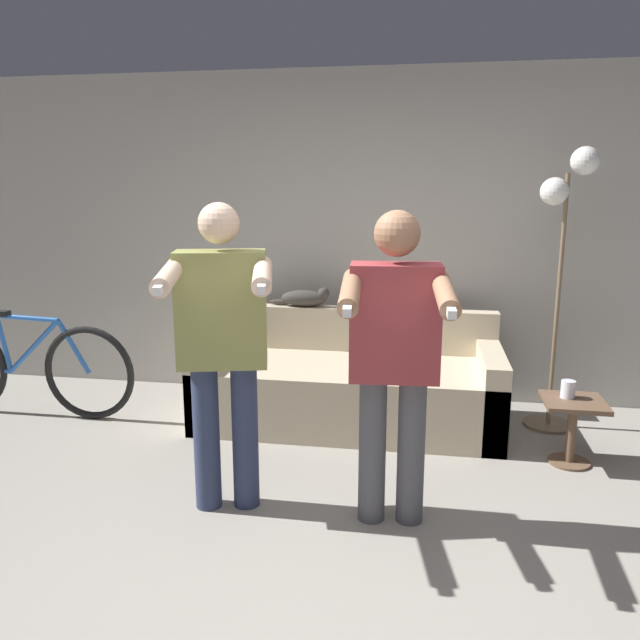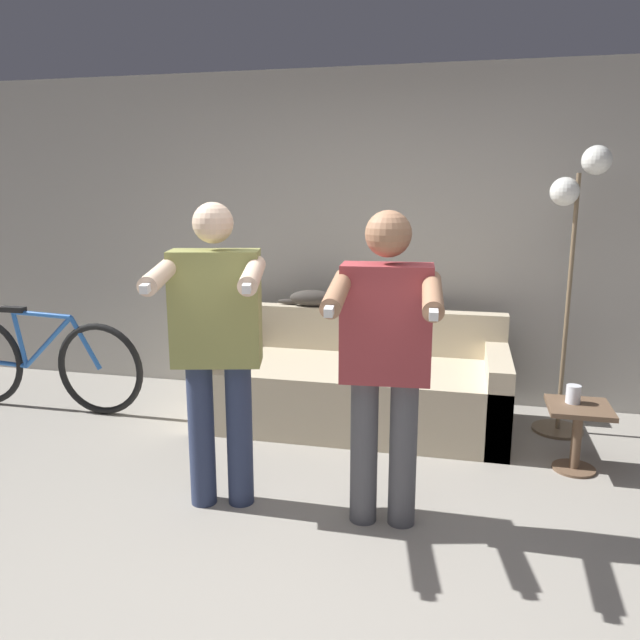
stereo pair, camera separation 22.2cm
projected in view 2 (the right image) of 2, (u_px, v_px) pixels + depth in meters
name	position (u px, v px, depth m)	size (l,w,h in m)	color
ground_plane	(312.00, 575.00, 2.80)	(16.00, 16.00, 0.00)	gray
wall_back	(388.00, 239.00, 4.95)	(10.00, 0.05, 2.60)	#B7B2A8
couch	(354.00, 387.00, 4.56)	(2.16, 0.94, 0.79)	beige
person_left	(216.00, 337.00, 3.23)	(0.63, 0.76, 1.63)	#2D3856
person_right	(385.00, 350.00, 3.04)	(0.54, 0.70, 1.60)	#56565B
cat	(313.00, 298.00, 4.87)	(0.49, 0.15, 0.16)	#3D3833
floor_lamp	(576.00, 226.00, 4.14)	(0.37, 0.35, 1.97)	#756047
side_table	(578.00, 425.00, 3.77)	(0.37, 0.37, 0.42)	brown
cup	(573.00, 394.00, 3.78)	(0.09, 0.09, 0.11)	silver
bicycle	(40.00, 363.00, 4.82)	(1.74, 0.07, 0.80)	black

